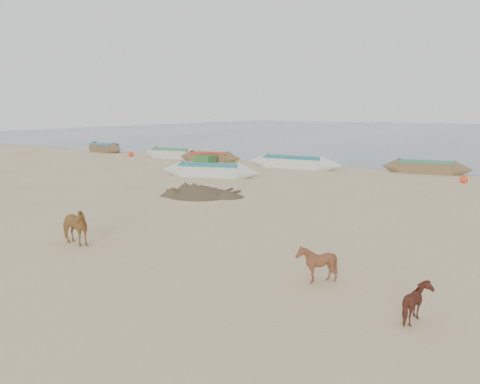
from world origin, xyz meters
name	(u,v)px	position (x,y,z in m)	size (l,w,h in m)	color
ground	(176,239)	(0.00, 0.00, 0.00)	(140.00, 140.00, 0.00)	tan
sea	(470,133)	(0.00, 82.00, 0.01)	(160.00, 160.00, 0.00)	slate
cow_adult	(73,226)	(-2.37, -2.25, 0.61)	(0.66, 1.45, 1.22)	olive
calf_front	(317,264)	(5.50, -1.18, 0.49)	(0.79, 0.89, 0.98)	brown
calf_right	(419,304)	(8.14, -2.19, 0.41)	(0.81, 0.69, 0.81)	brown
near_canoe	(210,170)	(-7.58, 12.48, 0.41)	(6.56, 1.28, 0.83)	beige
debris_pile	(201,190)	(-4.23, 7.02, 0.26)	(3.52, 3.52, 0.51)	brown
waterline_canoes	(296,161)	(-5.36, 20.58, 0.42)	(59.42, 4.39, 0.87)	brown
beach_clutter	(437,172)	(4.74, 20.27, 0.30)	(45.41, 4.91, 0.64)	#2B5F2B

